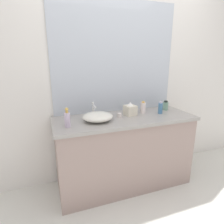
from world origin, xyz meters
name	(u,v)px	position (x,y,z in m)	size (l,w,h in m)	color
ground_plane	(144,204)	(0.00, 0.00, -0.01)	(6.00, 6.00, 0.02)	silver
bathroom_wall_rear	(120,74)	(0.00, 0.73, 1.30)	(6.00, 0.06, 2.60)	silver
vanity_counter	(124,151)	(-0.07, 0.39, 0.43)	(1.58, 0.59, 0.85)	gray
wall_mirror_panel	(116,58)	(-0.07, 0.69, 1.49)	(1.50, 0.01, 1.27)	#B2BCC6
sink_basin	(98,117)	(-0.39, 0.37, 0.90)	(0.32, 0.30, 0.09)	silver
faucet	(94,108)	(-0.39, 0.54, 0.95)	(0.03, 0.13, 0.16)	silver
soap_dispenser	(67,119)	(-0.71, 0.29, 0.93)	(0.06, 0.06, 0.19)	silver
lotion_bottle	(160,108)	(0.38, 0.38, 0.92)	(0.05, 0.05, 0.15)	teal
perfume_bottle	(166,106)	(0.54, 0.50, 0.91)	(0.07, 0.07, 0.12)	gray
spray_can	(143,108)	(0.20, 0.47, 0.92)	(0.06, 0.06, 0.14)	white
tissue_box	(130,110)	(0.02, 0.45, 0.92)	(0.14, 0.14, 0.15)	beige
candle_jar	(119,115)	(-0.13, 0.41, 0.88)	(0.05, 0.05, 0.05)	silver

